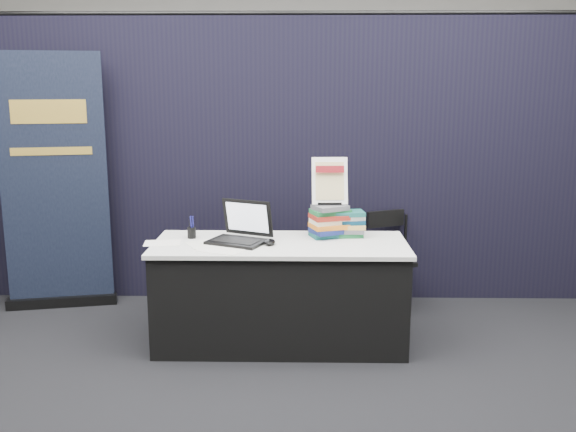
{
  "coord_description": "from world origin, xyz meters",
  "views": [
    {
      "loc": [
        0.14,
        -3.86,
        1.86
      ],
      "look_at": [
        0.05,
        0.55,
        0.94
      ],
      "focal_mm": 40.0,
      "sensor_mm": 36.0,
      "label": 1
    }
  ],
  "objects_px": {
    "info_sign": "(330,181)",
    "pullup_banner": "(56,197)",
    "laptop": "(237,232)",
    "display_table": "(280,293)",
    "book_stack_short": "(348,224)",
    "stacking_chair": "(387,256)",
    "book_stack_tall": "(329,221)"
  },
  "relations": [
    {
      "from": "info_sign",
      "to": "pullup_banner",
      "type": "xyz_separation_m",
      "value": [
        -2.23,
        0.54,
        -0.22
      ]
    },
    {
      "from": "info_sign",
      "to": "laptop",
      "type": "bearing_deg",
      "value": -167.17
    },
    {
      "from": "display_table",
      "to": "pullup_banner",
      "type": "xyz_separation_m",
      "value": [
        -1.87,
        0.75,
        0.56
      ]
    },
    {
      "from": "laptop",
      "to": "book_stack_short",
      "type": "height_order",
      "value": "laptop"
    },
    {
      "from": "laptop",
      "to": "pullup_banner",
      "type": "distance_m",
      "value": 1.73
    },
    {
      "from": "info_sign",
      "to": "stacking_chair",
      "type": "distance_m",
      "value": 1.04
    },
    {
      "from": "stacking_chair",
      "to": "book_stack_short",
      "type": "bearing_deg",
      "value": -146.61
    },
    {
      "from": "display_table",
      "to": "book_stack_short",
      "type": "distance_m",
      "value": 0.71
    },
    {
      "from": "laptop",
      "to": "info_sign",
      "type": "height_order",
      "value": "info_sign"
    },
    {
      "from": "display_table",
      "to": "info_sign",
      "type": "height_order",
      "value": "info_sign"
    },
    {
      "from": "laptop",
      "to": "stacking_chair",
      "type": "xyz_separation_m",
      "value": [
        1.17,
        0.74,
        -0.37
      ]
    },
    {
      "from": "laptop",
      "to": "book_stack_tall",
      "type": "relative_size",
      "value": 1.51
    },
    {
      "from": "book_stack_short",
      "to": "info_sign",
      "type": "bearing_deg",
      "value": 178.46
    },
    {
      "from": "book_stack_tall",
      "to": "info_sign",
      "type": "xyz_separation_m",
      "value": [
        0.0,
        0.03,
        0.29
      ]
    },
    {
      "from": "book_stack_tall",
      "to": "stacking_chair",
      "type": "height_order",
      "value": "book_stack_tall"
    },
    {
      "from": "display_table",
      "to": "info_sign",
      "type": "relative_size",
      "value": 5.09
    },
    {
      "from": "display_table",
      "to": "pullup_banner",
      "type": "height_order",
      "value": "pullup_banner"
    },
    {
      "from": "laptop",
      "to": "info_sign",
      "type": "bearing_deg",
      "value": 39.0
    },
    {
      "from": "pullup_banner",
      "to": "stacking_chair",
      "type": "relative_size",
      "value": 2.62
    },
    {
      "from": "book_stack_short",
      "to": "pullup_banner",
      "type": "distance_m",
      "value": 2.44
    },
    {
      "from": "stacking_chair",
      "to": "display_table",
      "type": "bearing_deg",
      "value": -161.94
    },
    {
      "from": "display_table",
      "to": "stacking_chair",
      "type": "xyz_separation_m",
      "value": [
        0.86,
        0.77,
        0.07
      ]
    },
    {
      "from": "laptop",
      "to": "book_stack_short",
      "type": "bearing_deg",
      "value": 36.11
    },
    {
      "from": "display_table",
      "to": "book_stack_tall",
      "type": "xyz_separation_m",
      "value": [
        0.35,
        0.18,
        0.49
      ]
    },
    {
      "from": "laptop",
      "to": "stacking_chair",
      "type": "bearing_deg",
      "value": 56.0
    },
    {
      "from": "display_table",
      "to": "laptop",
      "type": "bearing_deg",
      "value": 175.43
    },
    {
      "from": "book_stack_short",
      "to": "stacking_chair",
      "type": "distance_m",
      "value": 0.78
    },
    {
      "from": "laptop",
      "to": "book_stack_short",
      "type": "xyz_separation_m",
      "value": [
        0.8,
        0.18,
        0.03
      ]
    },
    {
      "from": "info_sign",
      "to": "stacking_chair",
      "type": "relative_size",
      "value": 0.44
    },
    {
      "from": "book_stack_tall",
      "to": "book_stack_short",
      "type": "xyz_separation_m",
      "value": [
        0.14,
        0.03,
        -0.02
      ]
    },
    {
      "from": "laptop",
      "to": "info_sign",
      "type": "relative_size",
      "value": 1.3
    },
    {
      "from": "book_stack_short",
      "to": "stacking_chair",
      "type": "relative_size",
      "value": 0.3
    }
  ]
}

